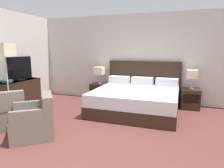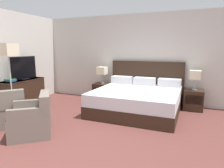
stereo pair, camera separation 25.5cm
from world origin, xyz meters
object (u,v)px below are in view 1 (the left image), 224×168
(tv, at_px, (20,69))
(floor_lamp, at_px, (5,55))
(armchair_by_window, at_px, (5,114))
(nightstand_right, at_px, (191,99))
(book_blue_cover, at_px, (6,80))
(table_lamp_left, at_px, (99,71))
(bed, at_px, (136,99))
(book_red_cover, at_px, (7,82))
(armchair_companion, at_px, (35,121))
(dresser, at_px, (19,94))
(nightstand_left, at_px, (100,92))
(table_lamp_right, at_px, (192,75))

(tv, height_order, floor_lamp, floor_lamp)
(tv, relative_size, armchair_by_window, 0.87)
(nightstand_right, relative_size, book_blue_cover, 2.24)
(table_lamp_left, bearing_deg, nightstand_right, -0.03)
(bed, bearing_deg, book_red_cover, -159.64)
(book_red_cover, height_order, armchair_companion, book_red_cover)
(floor_lamp, bearing_deg, tv, 111.18)
(dresser, bearing_deg, table_lamp_left, 40.22)
(nightstand_right, height_order, armchair_by_window, armchair_by_window)
(tv, bearing_deg, book_blue_cover, -91.97)
(tv, bearing_deg, dresser, -91.60)
(nightstand_right, height_order, armchair_companion, armchair_companion)
(nightstand_left, distance_m, table_lamp_left, 0.63)
(nightstand_left, bearing_deg, armchair_by_window, -109.37)
(nightstand_left, relative_size, table_lamp_right, 1.05)
(bed, bearing_deg, armchair_companion, -123.35)
(bed, distance_m, nightstand_right, 1.45)
(tv, height_order, armchair_by_window, tv)
(book_blue_cover, distance_m, armchair_by_window, 1.25)
(nightstand_right, relative_size, floor_lamp, 0.31)
(table_lamp_left, distance_m, tv, 2.16)
(nightstand_right, xyz_separation_m, table_lamp_right, (-0.00, 0.00, 0.63))
(nightstand_left, bearing_deg, floor_lamp, -125.97)
(bed, xyz_separation_m, table_lamp_right, (1.29, 0.68, 0.58))
(book_blue_cover, bearing_deg, book_red_cover, 0.00)
(nightstand_left, distance_m, book_red_cover, 2.49)
(table_lamp_right, relative_size, floor_lamp, 0.30)
(tv, xyz_separation_m, book_red_cover, (0.01, -0.43, -0.28))
(armchair_by_window, distance_m, armchair_companion, 0.85)
(table_lamp_right, distance_m, armchair_by_window, 4.40)
(table_lamp_right, distance_m, tv, 4.47)
(nightstand_right, distance_m, armchair_by_window, 4.35)
(book_red_cover, bearing_deg, floor_lamp, -41.83)
(armchair_companion, xyz_separation_m, floor_lamp, (-1.36, 0.76, 1.12))
(nightstand_right, xyz_separation_m, book_red_cover, (-4.25, -1.77, 0.49))
(table_lamp_left, xyz_separation_m, book_blue_cover, (-1.71, -1.78, -0.11))
(nightstand_left, bearing_deg, tv, -141.63)
(nightstand_left, relative_size, armchair_companion, 0.54)
(table_lamp_right, distance_m, armchair_companion, 3.86)
(nightstand_left, xyz_separation_m, armchair_companion, (-0.08, -2.75, 0.03))
(dresser, distance_m, book_red_cover, 0.50)
(table_lamp_right, relative_size, dresser, 0.40)
(armchair_by_window, bearing_deg, book_red_cover, 132.48)
(nightstand_left, bearing_deg, book_red_cover, -133.41)
(book_blue_cover, xyz_separation_m, armchair_companion, (1.63, -0.97, -0.49))
(dresser, xyz_separation_m, floor_lamp, (0.25, -0.55, 1.03))
(bed, distance_m, floor_lamp, 3.22)
(armchair_by_window, bearing_deg, table_lamp_left, 70.64)
(table_lamp_right, bearing_deg, bed, -152.27)
(table_lamp_right, bearing_deg, tv, -162.54)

